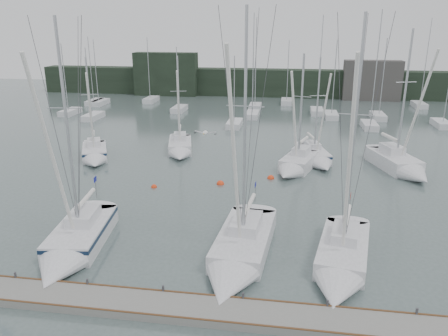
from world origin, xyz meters
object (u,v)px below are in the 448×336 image
object	(u,v)px
sailboat_mid_b	(180,149)
buoy_c	(154,187)
sailboat_mid_c	(295,166)
sailboat_mid_a	(95,155)
buoy_b	(271,178)
sailboat_mid_d	(317,158)
buoy_a	(220,184)
sailboat_near_center	(237,258)
sailboat_near_right	(340,266)
sailboat_near_left	(72,246)
sailboat_mid_e	(403,167)

from	to	relation	value
sailboat_mid_b	buoy_c	bearing A→B (deg)	-102.06
sailboat_mid_b	sailboat_mid_c	bearing A→B (deg)	-32.57
sailboat_mid_b	sailboat_mid_c	size ratio (longest dim) A/B	0.95
sailboat_mid_a	buoy_b	distance (m)	17.96
buoy_c	sailboat_mid_a	bearing A→B (deg)	141.78
sailboat_mid_c	buoy_b	distance (m)	3.05
sailboat_mid_d	buoy_a	world-z (taller)	sailboat_mid_d
sailboat_mid_c	sailboat_mid_d	size ratio (longest dim) A/B	1.05
sailboat_mid_a	sailboat_mid_b	bearing A→B (deg)	-0.26
sailboat_mid_c	buoy_b	size ratio (longest dim) A/B	18.38
sailboat_near_center	sailboat_mid_d	xyz separation A→B (m)	(5.35, 20.38, 0.01)
sailboat_mid_c	sailboat_near_right	bearing A→B (deg)	-63.99
sailboat_near_left	sailboat_mid_a	size ratio (longest dim) A/B	1.34
sailboat_near_center	buoy_a	world-z (taller)	sailboat_near_center
buoy_a	sailboat_mid_a	bearing A→B (deg)	160.43
sailboat_mid_a	sailboat_mid_c	xyz separation A→B (m)	(19.85, -0.57, 0.03)
sailboat_near_right	sailboat_mid_d	world-z (taller)	sailboat_near_right
sailboat_near_center	sailboat_mid_b	xyz separation A→B (m)	(-8.74, 21.45, 0.02)
sailboat_near_left	buoy_b	size ratio (longest dim) A/B	23.35
sailboat_mid_b	sailboat_mid_e	distance (m)	21.93
sailboat_near_left	sailboat_near_center	bearing A→B (deg)	-5.93
sailboat_near_center	sailboat_mid_e	size ratio (longest dim) A/B	1.11
sailboat_mid_d	buoy_b	xyz separation A→B (m)	(-4.24, -5.19, -0.53)
sailboat_mid_b	sailboat_near_left	bearing A→B (deg)	-106.24
sailboat_near_right	buoy_c	xyz separation A→B (m)	(-14.14, 11.42, -0.51)
sailboat_near_right	buoy_b	distance (m)	15.81
sailboat_mid_e	buoy_a	distance (m)	16.97
sailboat_mid_d	buoy_b	size ratio (longest dim) A/B	17.57
sailboat_mid_b	sailboat_near_center	bearing A→B (deg)	-81.35
sailboat_near_center	buoy_b	world-z (taller)	sailboat_near_center
sailboat_near_right	sailboat_near_center	bearing A→B (deg)	-168.89
sailboat_near_right	sailboat_mid_b	world-z (taller)	sailboat_near_right
sailboat_near_center	sailboat_mid_a	bearing A→B (deg)	137.44
sailboat_near_right	sailboat_mid_c	bearing A→B (deg)	108.56
sailboat_mid_c	sailboat_mid_d	world-z (taller)	sailboat_mid_c
sailboat_mid_a	buoy_b	world-z (taller)	sailboat_mid_a
sailboat_mid_a	buoy_b	size ratio (longest dim) A/B	17.47
sailboat_near_center	sailboat_mid_b	distance (m)	23.16
sailboat_near_left	sailboat_mid_d	bearing A→B (deg)	46.45
sailboat_mid_a	sailboat_mid_e	size ratio (longest dim) A/B	0.80
sailboat_near_center	sailboat_mid_d	size ratio (longest dim) A/B	1.38
sailboat_near_right	sailboat_mid_a	distance (m)	28.55
sailboat_mid_d	sailboat_near_left	bearing A→B (deg)	-140.22
sailboat_mid_d	sailboat_mid_a	bearing A→B (deg)	172.50
sailboat_near_center	sailboat_mid_b	size ratio (longest dim) A/B	1.39
sailboat_mid_b	sailboat_mid_d	size ratio (longest dim) A/B	0.99
sailboat_mid_a	sailboat_mid_e	distance (m)	29.63
sailboat_mid_d	buoy_c	xyz separation A→B (m)	(-13.84, -8.91, -0.53)
sailboat_near_center	buoy_a	distance (m)	13.45
sailboat_mid_d	sailboat_mid_c	bearing A→B (deg)	-138.80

